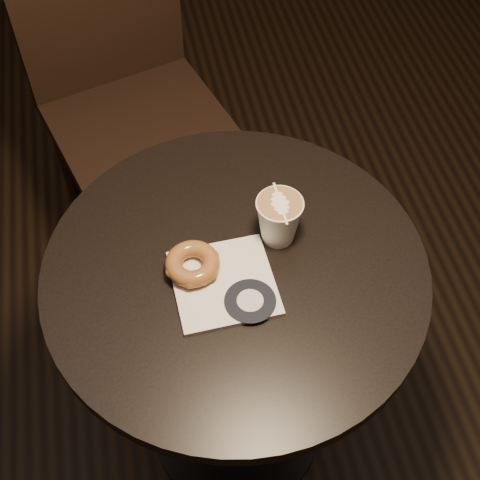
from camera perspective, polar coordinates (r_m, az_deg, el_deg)
The scene contains 5 objects.
cafe_table at distance 1.37m, azimuth -0.36°, elevation -7.04°, with size 0.70×0.70×0.75m.
chair at distance 1.83m, azimuth -10.32°, elevation 14.34°, with size 0.55×0.55×1.11m.
pastry_bag at distance 1.18m, azimuth -1.39°, elevation -3.68°, with size 0.17×0.17×0.01m, color silver.
doughnut at distance 1.18m, azimuth -4.07°, elevation -2.03°, with size 0.10×0.10×0.03m, color brown.
latte_cup at distance 1.21m, azimuth 3.33°, elevation 1.72°, with size 0.09×0.09×0.10m, color white, non-canonical shape.
Camera 1 is at (-0.13, -0.68, 1.73)m, focal length 50.00 mm.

